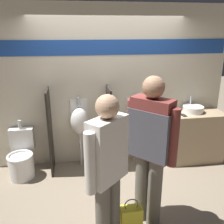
# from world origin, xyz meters

# --- Properties ---
(ground_plane) EXTENTS (16.00, 16.00, 0.00)m
(ground_plane) POSITION_xyz_m (0.00, 0.00, 0.00)
(ground_plane) COLOR gray
(display_wall) EXTENTS (4.13, 0.07, 2.70)m
(display_wall) POSITION_xyz_m (0.00, 0.60, 1.36)
(display_wall) COLOR beige
(display_wall) RESTS_ON ground_plane
(sink_counter) EXTENTS (0.97, 0.50, 0.90)m
(sink_counter) POSITION_xyz_m (1.53, 0.32, 0.45)
(sink_counter) COLOR tan
(sink_counter) RESTS_ON ground_plane
(sink_basin) EXTENTS (0.36, 0.36, 0.25)m
(sink_basin) POSITION_xyz_m (1.48, 0.37, 0.96)
(sink_basin) COLOR white
(sink_basin) RESTS_ON sink_counter
(cell_phone) EXTENTS (0.07, 0.14, 0.01)m
(cell_phone) POSITION_xyz_m (1.24, 0.22, 0.91)
(cell_phone) COLOR black
(cell_phone) RESTS_ON sink_counter
(divider_near_counter) EXTENTS (0.03, 0.47, 1.41)m
(divider_near_counter) POSITION_xyz_m (-0.99, 0.33, 0.70)
(divider_near_counter) COLOR #28231E
(divider_near_counter) RESTS_ON ground_plane
(divider_mid) EXTENTS (0.03, 0.47, 1.41)m
(divider_mid) POSITION_xyz_m (-0.03, 0.33, 0.70)
(divider_mid) COLOR #28231E
(divider_mid) RESTS_ON ground_plane
(urinal_near_counter) EXTENTS (0.30, 0.26, 1.22)m
(urinal_near_counter) POSITION_xyz_m (-0.51, 0.45, 0.82)
(urinal_near_counter) COLOR silver
(urinal_near_counter) RESTS_ON ground_plane
(urinal_far) EXTENTS (0.30, 0.26, 1.22)m
(urinal_far) POSITION_xyz_m (0.46, 0.45, 0.82)
(urinal_far) COLOR silver
(urinal_far) RESTS_ON ground_plane
(toilet) EXTENTS (0.41, 0.58, 0.89)m
(toilet) POSITION_xyz_m (-1.48, 0.26, 0.30)
(toilet) COLOR white
(toilet) RESTS_ON ground_plane
(person_in_vest) EXTENTS (0.50, 0.52, 1.84)m
(person_in_vest) POSITION_xyz_m (0.25, -1.06, 1.07)
(person_in_vest) COLOR #666056
(person_in_vest) RESTS_ON ground_plane
(person_with_lanyard) EXTENTS (0.48, 0.45, 1.74)m
(person_with_lanyard) POSITION_xyz_m (-0.29, -1.36, 0.96)
(person_with_lanyard) COLOR #666056
(person_with_lanyard) RESTS_ON ground_plane
(shopping_bag) EXTENTS (0.25, 0.14, 0.51)m
(shopping_bag) POSITION_xyz_m (-0.01, -1.28, 0.20)
(shopping_bag) COLOR yellow
(shopping_bag) RESTS_ON ground_plane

